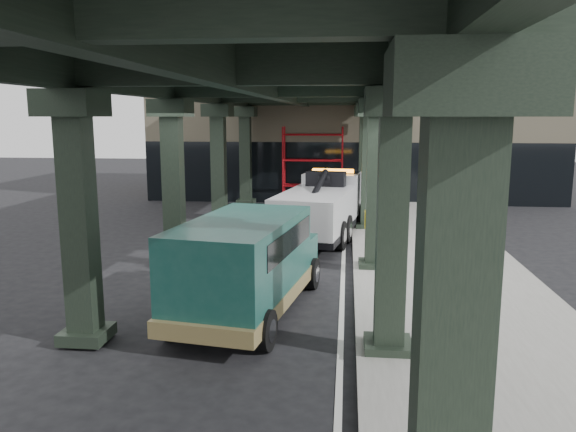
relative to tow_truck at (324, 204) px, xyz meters
The scene contains 8 objects.
ground 6.94m from the tow_truck, 97.69° to the right, with size 90.00×90.00×0.00m, color black.
sidewalk 6.08m from the tow_truck, 53.04° to the right, with size 5.00×40.00×0.15m, color gray.
lane_stripe 4.99m from the tow_truck, 80.63° to the right, with size 0.12×38.00×0.01m, color silver.
viaduct 6.50m from the tow_truck, 105.42° to the right, with size 7.40×32.00×6.40m.
building 13.56m from the tow_truck, 85.31° to the left, with size 22.00×10.00×8.00m, color #C6B793.
scaffolding 7.98m from the tow_truck, 96.62° to the left, with size 3.08×0.88×4.00m.
tow_truck is the anchor object (origin of this frame).
towed_van 8.94m from the tow_truck, 98.80° to the right, with size 3.00×5.90×2.29m.
Camera 1 is at (1.77, -14.22, 4.50)m, focal length 35.00 mm.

